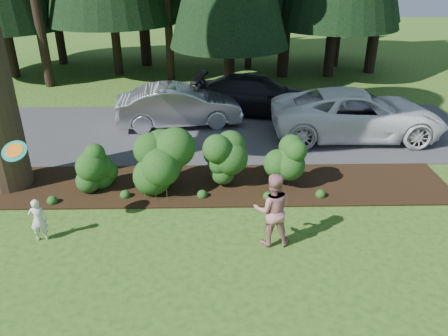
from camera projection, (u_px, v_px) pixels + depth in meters
The scene contains 11 objects.
ground at pixel (157, 256), 9.68m from camera, with size 80.00×80.00×0.00m, color #2B5017.
mulch_bed at pixel (170, 185), 12.59m from camera, with size 16.00×2.50×0.05m, color black.
driveway at pixel (180, 132), 16.40m from camera, with size 22.00×6.00×0.03m, color #38383A.
shrub_row at pixel (196, 162), 12.15m from camera, with size 6.53×1.60×1.61m.
lily_cluster at pixel (155, 185), 11.61m from camera, with size 0.69×0.09×0.57m.
car_silver_wagon at pixel (179, 106), 16.66m from camera, with size 1.65×4.72×1.56m, color silver.
car_white_suv at pixel (357, 114), 15.62m from camera, with size 2.80×6.08×1.69m, color white.
car_dark_suv at pixel (257, 95), 17.97m from camera, with size 2.13×5.24×1.52m, color black.
child at pixel (38, 220), 10.01m from camera, with size 0.39×0.26×1.08m, color white.
adult at pixel (272, 210), 9.75m from camera, with size 0.86×0.67×1.77m, color #AF1726.
frisbee at pixel (14, 151), 9.40m from camera, with size 0.55×0.47×0.33m.
Camera 1 is at (1.32, -7.85, 6.04)m, focal length 35.00 mm.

